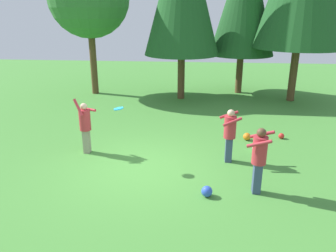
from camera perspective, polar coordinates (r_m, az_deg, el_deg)
name	(u,v)px	position (r m, az deg, el deg)	size (l,w,h in m)	color
ground_plane	(139,168)	(9.39, -4.94, -7.16)	(40.00, 40.00, 0.00)	#478C38
person_thrower	(85,124)	(10.31, -13.99, 0.38)	(0.64, 0.65, 1.73)	gray
person_catcher	(259,155)	(8.05, 15.34, -4.86)	(0.68, 0.63, 1.64)	#38476B
person_bystander	(230,131)	(9.56, 10.53, -0.91)	(0.61, 0.57, 1.57)	#38476B
frisbee	(119,109)	(9.02, -8.45, 2.97)	(0.29, 0.29, 0.08)	#2393D1
ball_white	(256,148)	(10.69, 14.84, -3.63)	(0.25, 0.25, 0.25)	white
ball_red	(281,136)	(12.01, 18.81, -1.61)	(0.19, 0.19, 0.19)	red
ball_orange	(247,137)	(11.54, 13.36, -1.77)	(0.26, 0.26, 0.26)	orange
ball_blue	(207,191)	(8.04, 6.66, -11.04)	(0.26, 0.26, 0.26)	blue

